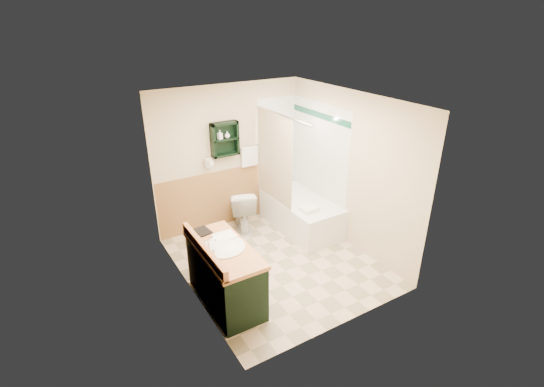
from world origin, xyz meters
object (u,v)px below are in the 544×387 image
Objects in this scene: bathtub at (302,213)px; toilet at (242,209)px; soap_bottle_b at (227,135)px; soap_bottle_a at (220,137)px; vanity at (225,275)px; hair_dryer at (208,163)px; vanity_book at (196,226)px; wall_shelf at (225,139)px.

bathtub is 1.03m from toilet.
toilet is 1.27m from soap_bottle_b.
toilet is at bearing 149.84° from bathtub.
vanity is at bearing -114.20° from soap_bottle_a.
soap_bottle_b is (0.34, -0.03, 0.41)m from hair_dryer.
toilet is (0.44, -0.25, -0.84)m from hair_dryer.
vanity is at bearing -107.98° from hair_dryer.
toilet is at bearing -29.47° from hair_dryer.
vanity_book is (-1.20, -1.12, 0.56)m from toilet.
wall_shelf is 1.80m from bathtub.
vanity is 11.72× the size of soap_bottle_b.
hair_dryer is 0.19× the size of vanity.
bathtub is at bearing 29.13° from vanity.
toilet is at bearing 56.77° from vanity.
vanity_book is 1.79m from soap_bottle_a.
soap_bottle_b is at bearing 62.50° from vanity.
toilet is 3.08× the size of vanity_book.
bathtub is 10.25× the size of soap_bottle_a.
wall_shelf is 0.75× the size of toilet.
soap_bottle_b is at bearing 43.62° from vanity_book.
wall_shelf reaches higher than bathtub.
hair_dryer reaches higher than toilet.
soap_bottle_b is (0.04, -0.01, 0.06)m from wall_shelf.
wall_shelf is 1.82m from vanity_book.
toilet is at bearing -57.69° from wall_shelf.
vanity_book is at bearing -163.89° from bathtub.
soap_bottle_a is at bearing 180.00° from soap_bottle_b.
soap_bottle_b is at bearing -47.50° from toilet.
hair_dryer is at bearing 72.02° from vanity.
hair_dryer is at bearing 54.10° from vanity_book.
hair_dryer is (-0.30, 0.02, -0.35)m from wall_shelf.
vanity_book is at bearing -119.11° from hair_dryer.
vanity_book is (-1.06, -1.34, -0.63)m from wall_shelf.
soap_bottle_b is (1.10, 1.34, 0.69)m from vanity_book.
toilet is at bearing -44.08° from soap_bottle_a.
wall_shelf reaches higher than toilet.
wall_shelf is 0.46m from hair_dryer.
soap_bottle_a is (-1.11, 0.73, 1.33)m from bathtub.
toilet is 5.01× the size of soap_bottle_a.
soap_bottle_a is (-0.08, -0.01, 0.05)m from wall_shelf.
wall_shelf is at bearing -4.76° from hair_dryer.
soap_bottle_b reaches higher than vanity.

